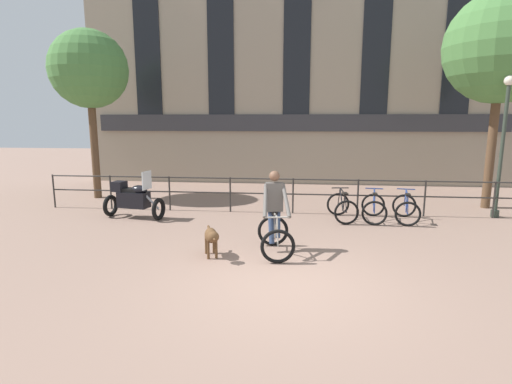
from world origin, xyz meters
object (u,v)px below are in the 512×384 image
Objects in this scene: parked_bicycle_mid_left at (374,208)px; parked_bicycle_mid_right at (406,209)px; dog at (211,237)px; parked_motorcycle at (133,199)px; street_lamp at (503,139)px; parked_bicycle_near_lamp at (342,207)px; cyclist_with_bike at (275,217)px.

parked_bicycle_mid_left is 0.99× the size of parked_bicycle_mid_right.
parked_motorcycle is (-2.88, 2.98, 0.13)m from dog.
street_lamp is at bearing 9.57° from dog.
parked_bicycle_mid_left and parked_bicycle_mid_right have the same top height.
dog is 0.78× the size of parked_bicycle_near_lamp.
parked_bicycle_mid_left is 0.85m from parked_bicycle_mid_right.
parked_bicycle_near_lamp is at bearing 9.22° from parked_bicycle_mid_right.
dog is 0.77× the size of parked_bicycle_mid_right.
street_lamp is (3.53, 0.79, 1.86)m from parked_bicycle_mid_left.
parked_bicycle_near_lamp and parked_bicycle_mid_left have the same top height.
parked_bicycle_mid_left is at bearing -75.73° from parked_motorcycle.
parked_motorcycle is at bearing 11.72° from parked_bicycle_mid_left.
parked_motorcycle is 1.48× the size of parked_bicycle_mid_left.
street_lamp reaches higher than dog.
parked_bicycle_mid_left is (0.85, 0.00, 0.00)m from parked_bicycle_near_lamp.
parked_bicycle_mid_right is (7.53, 0.41, -0.20)m from parked_motorcycle.
street_lamp is (7.31, 4.18, 1.78)m from dog.
parked_bicycle_mid_left is (2.55, 2.90, -0.41)m from cyclist_with_bike.
street_lamp is (10.20, 1.20, 1.65)m from parked_motorcycle.
parked_bicycle_mid_left is (3.79, 3.38, -0.08)m from dog.
street_lamp reaches higher than parked_bicycle_mid_right.
street_lamp is at bearing 22.79° from cyclist_with_bike.
parked_motorcycle is 6.69m from parked_bicycle_mid_left.
cyclist_with_bike is 1.42× the size of parked_bicycle_mid_left.
cyclist_with_bike is at bearing 49.67° from parked_bicycle_mid_right.
parked_motorcycle is 10.40m from street_lamp.
parked_bicycle_near_lamp is at bearing 8.24° from parked_bicycle_mid_left.
parked_bicycle_near_lamp is 4.82m from street_lamp.
parked_bicycle_near_lamp is 0.30× the size of street_lamp.
dog is 0.23× the size of street_lamp.
dog is at bearing -125.12° from parked_motorcycle.
street_lamp reaches higher than parked_motorcycle.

